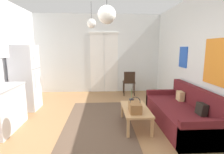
{
  "coord_description": "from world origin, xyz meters",
  "views": [
    {
      "loc": [
        0.15,
        -3.07,
        1.65
      ],
      "look_at": [
        0.39,
        1.1,
        0.93
      ],
      "focal_mm": 27.39,
      "sensor_mm": 36.0,
      "label": 1
    }
  ],
  "objects": [
    {
      "name": "wall_back",
      "position": [
        0.01,
        3.36,
        1.42
      ],
      "size": [
        4.76,
        0.13,
        2.86
      ],
      "color": "silver",
      "rests_on": "ground_plane"
    },
    {
      "name": "bamboo_vase",
      "position": [
        0.76,
        0.37,
        0.5
      ],
      "size": [
        0.1,
        0.1,
        0.41
      ],
      "color": "#2D2D33",
      "rests_on": "coffee_table"
    },
    {
      "name": "pendant_lamp_far",
      "position": [
        -0.13,
        1.73,
        2.3
      ],
      "size": [
        0.25,
        0.25,
        0.68
      ],
      "color": "black"
    },
    {
      "name": "wall_right",
      "position": [
        2.33,
        0.0,
        1.43
      ],
      "size": [
        0.12,
        6.82,
        2.86
      ],
      "color": "silver",
      "rests_on": "ground_plane"
    },
    {
      "name": "refrigerator",
      "position": [
        -1.89,
        1.53,
        0.86
      ],
      "size": [
        0.61,
        0.59,
        1.72
      ],
      "color": "white",
      "rests_on": "ground_plane"
    },
    {
      "name": "ground_plane",
      "position": [
        0.0,
        0.0,
        -0.05
      ],
      "size": [
        5.16,
        7.22,
        0.1
      ],
      "primitive_type": "cube",
      "color": "#996D44"
    },
    {
      "name": "pendant_lamp_near",
      "position": [
        0.23,
        -0.26,
        2.16
      ],
      "size": [
        0.29,
        0.29,
        0.84
      ],
      "color": "black"
    },
    {
      "name": "couch",
      "position": [
        1.87,
        0.33,
        0.26
      ],
      "size": [
        0.89,
        2.05,
        0.82
      ],
      "color": "#5B191E",
      "rests_on": "ground_plane"
    },
    {
      "name": "coffee_table",
      "position": [
        0.84,
        0.32,
        0.35
      ],
      "size": [
        0.53,
        1.02,
        0.4
      ],
      "color": "tan",
      "rests_on": "ground_plane"
    },
    {
      "name": "handbag",
      "position": [
        0.78,
        0.08,
        0.5
      ],
      "size": [
        0.22,
        0.33,
        0.31
      ],
      "color": "brown",
      "rests_on": "coffee_table"
    },
    {
      "name": "area_rug",
      "position": [
        0.05,
        0.35,
        0.01
      ],
      "size": [
        1.45,
        3.13,
        0.01
      ],
      "primitive_type": "cube",
      "color": "brown",
      "rests_on": "ground_plane"
    },
    {
      "name": "accent_chair",
      "position": [
        1.09,
        2.76,
        0.49
      ],
      "size": [
        0.44,
        0.42,
        0.84
      ],
      "rotation": [
        0.0,
        0.0,
        3.09
      ],
      "color": "black",
      "rests_on": "ground_plane"
    }
  ]
}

